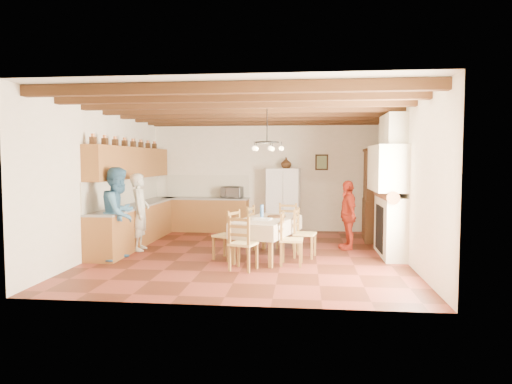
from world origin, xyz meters
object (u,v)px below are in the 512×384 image
chair_end_near (243,243)px  chair_end_far (287,226)px  chair_left_near (226,234)px  chair_left_far (243,229)px  hutch (374,195)px  dining_table (267,223)px  refrigerator (284,200)px  chair_right_far (305,233)px  chair_right_near (292,239)px  person_woman_blue (119,214)px  person_man (140,212)px  person_woman_red (348,215)px  microwave (232,192)px

chair_end_near → chair_end_far: 2.23m
chair_left_near → chair_left_far: same height
hutch → dining_table: 3.29m
refrigerator → chair_left_far: refrigerator is taller
dining_table → chair_right_far: size_ratio=2.01×
chair_right_near → chair_left_far: bearing=45.2°
dining_table → person_woman_blue: size_ratio=1.09×
chair_end_far → person_man: (-3.07, -0.62, 0.34)m
chair_right_near → chair_end_near: bearing=122.6°
chair_left_near → person_woman_blue: 2.08m
chair_right_far → person_woman_red: person_woman_red is taller
chair_end_far → person_woman_blue: bearing=-145.7°
chair_left_near → chair_end_near: bearing=53.8°
refrigerator → microwave: 1.39m
chair_right_near → chair_left_near: bearing=77.2°
chair_end_far → chair_right_far: bearing=-59.3°
hutch → chair_right_near: bearing=-120.1°
chair_right_far → chair_end_far: (-0.40, 0.95, 0.00)m
hutch → microwave: hutch is taller
chair_left_far → chair_end_far: (0.89, 0.51, 0.00)m
refrigerator → chair_right_near: refrigerator is taller
dining_table → person_woman_red: (1.65, 1.06, 0.05)m
chair_end_near → chair_left_far: bearing=-63.9°
person_woman_blue → microwave: person_woman_blue is taller
chair_left_far → chair_end_near: same height
person_woman_red → refrigerator: bearing=-155.7°
refrigerator → chair_right_far: (0.56, -3.10, -0.37)m
person_man → person_woman_blue: person_woman_blue is taller
dining_table → chair_end_near: (-0.33, -1.05, -0.21)m
chair_right_near → person_woman_red: bearing=-32.3°
hutch → dining_table: bearing=-133.1°
chair_right_far → chair_end_far: 1.03m
refrigerator → dining_table: bearing=-88.5°
chair_left_near → refrigerator: bearing=-169.5°
hutch → person_woman_red: 1.42m
refrigerator → person_man: bearing=-131.8°
chair_right_near → person_woman_blue: (-3.29, 0.11, 0.41)m
chair_right_far → person_man: bearing=95.5°
hutch → chair_left_far: size_ratio=2.26×
chair_right_near → microwave: 4.17m
refrigerator → microwave: refrigerator is taller
chair_left_far → chair_right_far: 1.36m
chair_right_near → chair_end_far: size_ratio=1.00×
person_woman_blue → person_woman_red: person_woman_blue is taller
hutch → chair_end_near: bearing=-125.8°
chair_end_far → microwave: size_ratio=1.78×
chair_left_near → person_woman_red: (2.42, 1.28, 0.26)m
hutch → person_man: hutch is taller
chair_left_far → dining_table: bearing=58.7°
chair_left_near → chair_end_far: 1.71m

